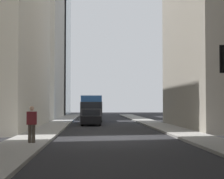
{
  "coord_description": "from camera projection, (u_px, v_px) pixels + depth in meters",
  "views": [
    {
      "loc": [
        -21.88,
        1.3,
        1.93
      ],
      "look_at": [
        17.01,
        -0.71,
        3.4
      ],
      "focal_mm": 61.59,
      "sensor_mm": 36.0,
      "label": 1
    }
  ],
  "objects": [
    {
      "name": "ground_plane",
      "position": [
        115.0,
        138.0,
        21.83
      ],
      "size": [
        135.0,
        135.0,
        0.0
      ],
      "primitive_type": "plane",
      "color": "black"
    },
    {
      "name": "pedestrian",
      "position": [
        32.0,
        123.0,
        17.71
      ],
      "size": [
        0.26,
        0.44,
        1.7
      ],
      "color": "#473D33",
      "rests_on": "sidewalk_right"
    },
    {
      "name": "building_right_far",
      "position": [
        25.0,
        37.0,
        52.96
      ],
      "size": [
        18.5,
        10.0,
        22.26
      ],
      "color": "#B7B2A5",
      "rests_on": "ground_plane"
    },
    {
      "name": "sidewalk_right",
      "position": [
        35.0,
        137.0,
        21.6
      ],
      "size": [
        90.0,
        2.2,
        0.14
      ],
      "primitive_type": "cube",
      "color": "gray",
      "rests_on": "ground_plane"
    },
    {
      "name": "sedan_black",
      "position": [
        91.0,
        118.0,
        35.15
      ],
      "size": [
        4.3,
        1.78,
        1.42
      ],
      "color": "black",
      "rests_on": "ground_plane"
    },
    {
      "name": "sidewalk_left",
      "position": [
        193.0,
        136.0,
        22.06
      ],
      "size": [
        90.0,
        2.2,
        0.14
      ],
      "primitive_type": "cube",
      "color": "gray",
      "rests_on": "ground_plane"
    },
    {
      "name": "delivery_truck",
      "position": [
        91.0,
        108.0,
        42.24
      ],
      "size": [
        6.46,
        2.25,
        2.84
      ],
      "color": "#285699",
      "rests_on": "ground_plane"
    }
  ]
}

